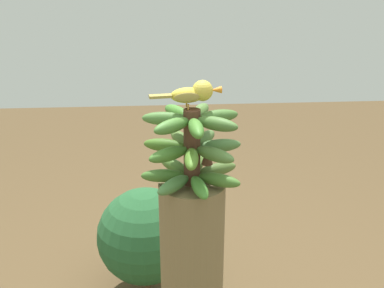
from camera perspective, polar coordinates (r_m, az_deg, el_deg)
name	(u,v)px	position (r m, az deg, el deg)	size (l,w,h in m)	color
banana_bunch	(192,148)	(1.42, 0.02, -0.48)	(0.33, 0.32, 0.25)	#4C2D1E
perched_bird	(194,93)	(1.39, 0.31, 6.41)	(0.07, 0.22, 0.08)	#C68933
tropical_shrub	(146,236)	(2.30, -5.83, -11.33)	(0.48, 0.48, 0.56)	brown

